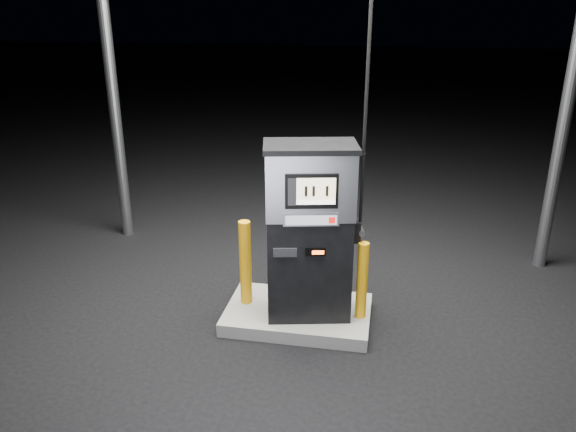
# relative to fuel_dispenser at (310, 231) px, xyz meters

# --- Properties ---
(ground) EXTENTS (80.00, 80.00, 0.00)m
(ground) POSITION_rel_fuel_dispenser_xyz_m (-0.12, 0.05, -1.13)
(ground) COLOR black
(ground) RESTS_ON ground
(pump_island) EXTENTS (1.60, 1.00, 0.15)m
(pump_island) POSITION_rel_fuel_dispenser_xyz_m (-0.12, 0.05, -1.05)
(pump_island) COLOR slate
(pump_island) RESTS_ON ground
(fuel_dispenser) EXTENTS (1.10, 0.75, 3.95)m
(fuel_dispenser) POSITION_rel_fuel_dispenser_xyz_m (0.00, 0.00, 0.00)
(fuel_dispenser) COLOR black
(fuel_dispenser) RESTS_ON pump_island
(bollard_left) EXTENTS (0.17, 0.17, 0.98)m
(bollard_left) POSITION_rel_fuel_dispenser_xyz_m (-0.73, 0.10, -0.49)
(bollard_left) COLOR #FFAA0E
(bollard_left) RESTS_ON pump_island
(bollard_right) EXTENTS (0.15, 0.15, 0.87)m
(bollard_right) POSITION_rel_fuel_dispenser_xyz_m (0.57, 0.02, -0.54)
(bollard_right) COLOR #FFAA0E
(bollard_right) RESTS_ON pump_island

